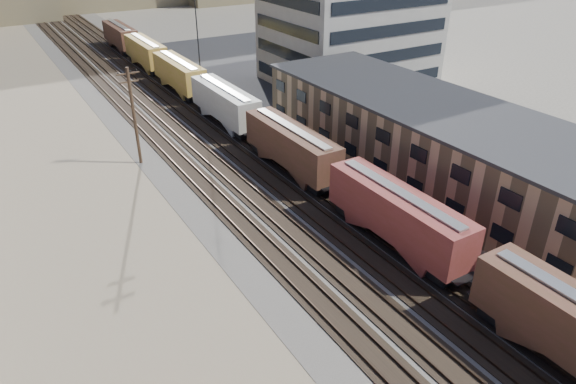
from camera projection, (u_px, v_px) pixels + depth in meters
ballast_bed at (189, 124)px, 63.06m from camera, size 18.00×200.00×0.06m
dirt_yard at (23, 199)px, 46.40m from camera, size 24.00×180.00×0.03m
asphalt_lot at (407, 128)px, 61.89m from camera, size 26.00×120.00×0.04m
rail_tracks at (185, 124)px, 62.76m from camera, size 11.40×200.00×0.24m
freight_train at (255, 122)px, 55.87m from camera, size 3.00×119.74×4.46m
warehouse at (429, 139)px, 49.45m from camera, size 12.40×40.40×7.25m
office_tower at (350, 18)px, 75.17m from camera, size 22.60×18.60×18.45m
utility_pole_north at (134, 114)px, 50.65m from camera, size 2.20×0.32×10.00m
radio_mast at (197, 29)px, 68.96m from camera, size 1.20×0.16×18.00m
parked_car_blue at (343, 79)px, 77.37m from camera, size 6.32×6.49×1.72m
parked_car_far at (381, 72)px, 81.06m from camera, size 1.74×4.25×1.44m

